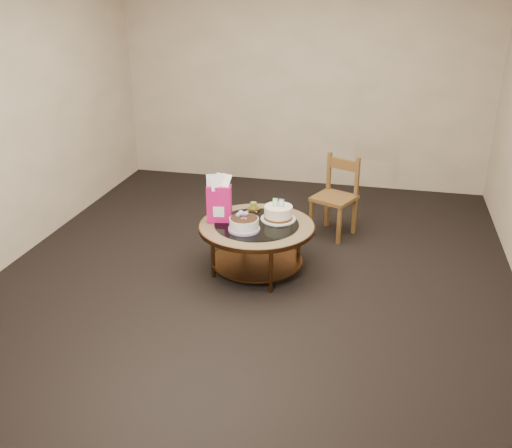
% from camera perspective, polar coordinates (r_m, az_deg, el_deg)
% --- Properties ---
extents(ground, '(5.00, 5.00, 0.00)m').
position_cam_1_polar(ground, '(5.17, 0.07, -4.65)').
color(ground, black).
rests_on(ground, ground).
extents(room_walls, '(4.52, 5.02, 2.61)m').
position_cam_1_polar(room_walls, '(4.65, 0.08, 12.36)').
color(room_walls, beige).
rests_on(room_walls, ground).
extents(coffee_table, '(1.02, 1.02, 0.46)m').
position_cam_1_polar(coffee_table, '(5.00, 0.07, -0.83)').
color(coffee_table, '#513017').
rests_on(coffee_table, ground).
extents(decorated_cake, '(0.27, 0.27, 0.16)m').
position_cam_1_polar(decorated_cake, '(4.83, -1.21, -0.04)').
color(decorated_cake, '#AE91CD').
rests_on(decorated_cake, coffee_table).
extents(cream_cake, '(0.31, 0.31, 0.20)m').
position_cam_1_polar(cream_cake, '(5.04, 2.24, 1.10)').
color(cream_cake, white).
rests_on(cream_cake, coffee_table).
extents(gift_bag, '(0.23, 0.18, 0.42)m').
position_cam_1_polar(gift_bag, '(4.97, -3.71, 2.57)').
color(gift_bag, '#C31267').
rests_on(gift_bag, coffee_table).
extents(pillar_candle, '(0.11, 0.11, 0.09)m').
position_cam_1_polar(pillar_candle, '(5.26, -0.26, 1.68)').
color(pillar_candle, '#E4CB5E').
rests_on(pillar_candle, coffee_table).
extents(dining_chair, '(0.49, 0.49, 0.81)m').
position_cam_1_polar(dining_chair, '(5.80, 7.97, 2.77)').
color(dining_chair, brown).
rests_on(dining_chair, ground).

